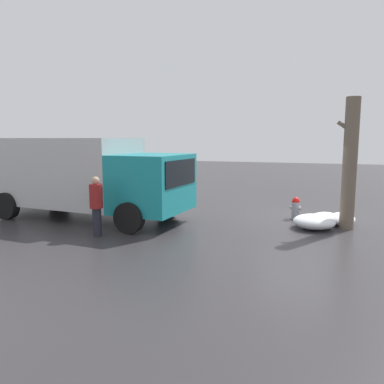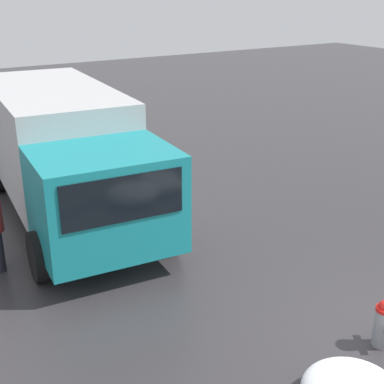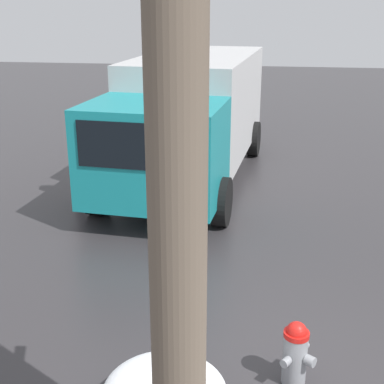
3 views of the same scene
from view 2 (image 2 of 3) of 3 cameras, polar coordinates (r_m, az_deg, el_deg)
name	(u,v)px [view 2 (image 2 of 3)]	position (r m, az deg, el deg)	size (l,w,h in m)	color
ground_plane	(380,345)	(8.42, 19.42, -15.11)	(60.00, 60.00, 0.00)	#333033
fire_hydrant	(384,323)	(8.21, 19.78, -12.98)	(0.43, 0.38, 0.74)	gray
delivery_truck	(64,149)	(11.93, -13.53, 4.52)	(7.38, 3.15, 2.70)	teal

